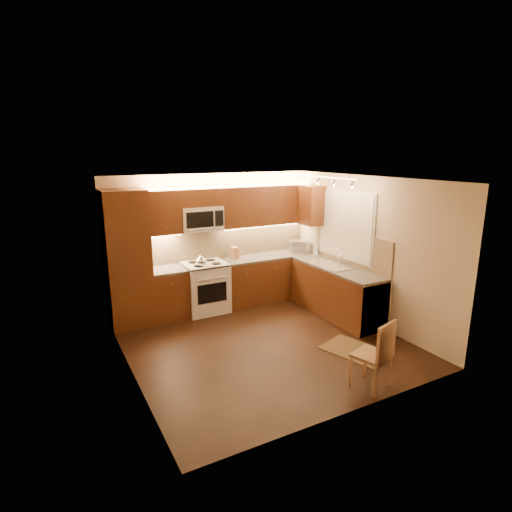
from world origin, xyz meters
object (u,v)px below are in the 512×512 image
kettle (201,260)px  dining_chair (371,354)px  soap_bottle (316,249)px  microwave (201,218)px  knife_block (234,253)px  toaster_oven (298,246)px  stove (205,287)px  sink (332,261)px

kettle → dining_chair: 3.41m
dining_chair → soap_bottle: bearing=49.0°
microwave → knife_block: bearing=-1.0°
toaster_oven → soap_bottle: (0.19, -0.36, -0.02)m
stove → soap_bottle: 2.33m
knife_block → toaster_oven: bearing=-9.9°
toaster_oven → knife_block: 1.39m
knife_block → kettle: bearing=-166.0°
microwave → toaster_oven: 2.17m
stove → soap_bottle: bearing=-8.5°
toaster_oven → dining_chair: 3.65m
kettle → soap_bottle: kettle is taller
soap_bottle → knife_block: bearing=142.7°
stove → kettle: 0.61m
kettle → sink: bearing=-15.0°
dining_chair → knife_block: bearing=76.7°
microwave → dining_chair: 3.83m
microwave → soap_bottle: (2.24, -0.47, -0.72)m
microwave → knife_block: (0.66, -0.01, -0.71)m
kettle → knife_block: 0.84m
stove → sink: bearing=-29.4°
knife_block → soap_bottle: 1.65m
stove → toaster_oven: bearing=0.8°
toaster_oven → dining_chair: (-1.18, -3.40, -0.57)m
sink → knife_block: knife_block is taller
stove → toaster_oven: toaster_oven is taller
knife_block → microwave: bearing=173.0°
microwave → soap_bottle: size_ratio=3.99×
microwave → kettle: bearing=-114.3°
stove → sink: size_ratio=1.07×
microwave → dining_chair: (0.86, -3.51, -1.27)m
dining_chair → toaster_oven: bearing=54.2°
toaster_oven → soap_bottle: 0.41m
stove → dining_chair: size_ratio=1.02×
stove → microwave: (0.00, 0.14, 1.26)m
toaster_oven → dining_chair: bearing=-97.3°
sink → stove: bearing=150.6°
sink → toaster_oven: (0.05, 1.15, 0.04)m
sink → soap_bottle: (0.24, 0.79, 0.02)m
dining_chair → sink: bearing=46.5°
sink → dining_chair: bearing=-116.8°
knife_block → dining_chair: (0.21, -3.50, -0.56)m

